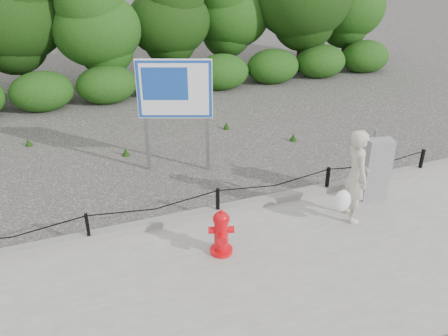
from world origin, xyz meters
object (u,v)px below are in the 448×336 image
Objects in this scene: fire_hydrant at (221,233)px; pedestrian at (355,177)px; advertising_sign at (175,94)px; utility_cabinet at (376,170)px.

pedestrian is (2.75, 0.12, 0.50)m from fire_hydrant.
utility_cabinet is at bearing -18.59° from advertising_sign.
fire_hydrant is 0.58× the size of utility_cabinet.
pedestrian is at bearing -138.27° from utility_cabinet.
fire_hydrant is at bearing -157.49° from utility_cabinet.
fire_hydrant is at bearing 106.64° from pedestrian.
pedestrian is 1.26× the size of utility_cabinet.
utility_cabinet is (3.63, 0.60, 0.26)m from fire_hydrant.
pedestrian is at bearing -31.31° from advertising_sign.
fire_hydrant is 0.32× the size of advertising_sign.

